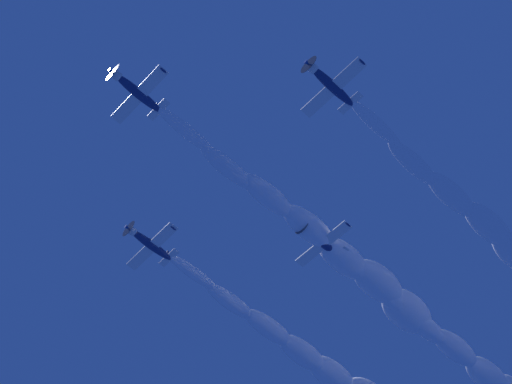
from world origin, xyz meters
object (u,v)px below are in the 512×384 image
object	(u,v)px
airplane_right_wingman	(149,244)
airplane_left_wingman	(330,84)
airplane_lead	(136,92)
airplane_slot_tail	(321,241)

from	to	relation	value
airplane_right_wingman	airplane_left_wingman	bearing A→B (deg)	15.04
airplane_lead	airplane_right_wingman	distance (m)	19.48
airplane_lead	airplane_slot_tail	xyz separation A→B (m)	(-7.15, 26.73, -0.73)
airplane_lead	airplane_left_wingman	world-z (taller)	airplane_lead
airplane_right_wingman	airplane_lead	bearing A→B (deg)	-28.25
airplane_lead	airplane_left_wingman	xyz separation A→B (m)	(11.09, 16.81, -1.99)
airplane_lead	airplane_slot_tail	distance (m)	27.68
airplane_slot_tail	airplane_right_wingman	bearing A→B (deg)	-119.74
airplane_left_wingman	airplane_lead	bearing A→B (deg)	-123.41
airplane_lead	airplane_left_wingman	distance (m)	20.23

